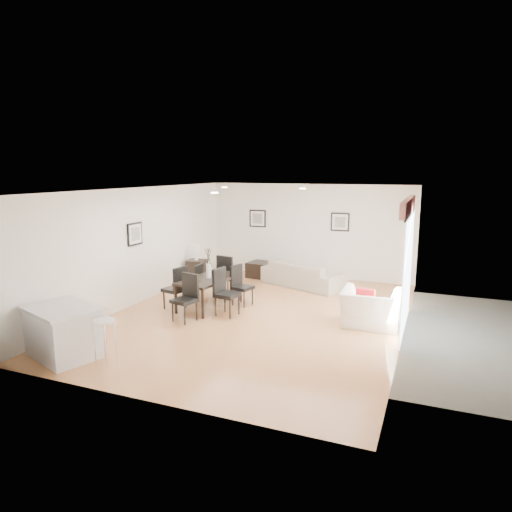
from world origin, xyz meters
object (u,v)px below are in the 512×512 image
at_px(dining_chair_wnear, 177,285).
at_px(dining_chair_efar, 240,283).
at_px(dining_table, 209,281).
at_px(bar_stool, 104,326).
at_px(dining_chair_wfar, 196,280).
at_px(dining_chair_head, 187,295).
at_px(side_table, 197,271).
at_px(dining_chair_enear, 224,289).
at_px(dining_chair_foot, 227,273).
at_px(armchair, 371,308).
at_px(coffee_table, 267,270).
at_px(kitchen_island, 64,331).
at_px(sofa, 303,274).

bearing_deg(dining_chair_wnear, dining_chair_efar, 138.55).
distance_m(dining_table, bar_stool, 3.41).
bearing_deg(dining_chair_wfar, dining_chair_head, 20.05).
bearing_deg(dining_table, side_table, 132.58).
distance_m(dining_chair_enear, side_table, 2.99).
distance_m(dining_chair_wnear, dining_chair_foot, 1.54).
xyz_separation_m(dining_chair_wnear, dining_chair_wfar, (-0.01, 0.84, -0.06)).
relative_size(dining_table, dining_chair_wfar, 1.98).
bearing_deg(dining_table, armchair, 6.86).
bearing_deg(side_table, dining_chair_foot, -32.56).
bearing_deg(coffee_table, dining_chair_efar, -74.50).
bearing_deg(kitchen_island, dining_table, 93.78).
bearing_deg(dining_table, dining_chair_wnear, -136.91).
relative_size(sofa, dining_chair_enear, 2.20).
distance_m(dining_chair_head, bar_stool, 2.41).
bearing_deg(dining_table, dining_chair_enear, -28.77).
bearing_deg(side_table, dining_chair_head, -64.21).
distance_m(dining_chair_efar, dining_chair_head, 1.54).
distance_m(dining_chair_wfar, dining_chair_head, 1.55).
height_order(dining_chair_efar, bar_stool, dining_chair_efar).
distance_m(dining_table, dining_chair_wfar, 0.72).
bearing_deg(dining_chair_foot, bar_stool, 99.27).
xyz_separation_m(dining_chair_efar, dining_chair_head, (-0.56, -1.44, 0.03)).
distance_m(dining_chair_foot, side_table, 1.63).
bearing_deg(dining_table, sofa, 66.86).
distance_m(side_table, kitchen_island, 5.30).
bearing_deg(dining_chair_head, dining_chair_enear, 62.27).
xyz_separation_m(dining_chair_enear, dining_chair_efar, (0.01, 0.83, -0.05)).
relative_size(sofa, dining_chair_efar, 2.42).
xyz_separation_m(dining_chair_efar, dining_chair_foot, (-0.59, 0.58, 0.05)).
height_order(armchair, dining_chair_enear, dining_chair_enear).
xyz_separation_m(dining_chair_wnear, dining_chair_head, (0.59, -0.58, -0.00)).
bearing_deg(dining_chair_head, sofa, 82.25).
relative_size(armchair, dining_chair_foot, 1.12).
xyz_separation_m(sofa, dining_chair_foot, (-1.48, -1.59, 0.24)).
bearing_deg(coffee_table, dining_chair_wnear, -94.32).
bearing_deg(dining_chair_wfar, bar_stool, 4.47).
bearing_deg(dining_chair_wnear, dining_table, 138.64).
distance_m(dining_chair_wnear, coffee_table, 3.69).
bearing_deg(sofa, dining_chair_head, 88.43).
bearing_deg(dining_chair_efar, armchair, -84.32).
xyz_separation_m(dining_table, dining_chair_wnear, (-0.57, -0.43, -0.06)).
relative_size(armchair, coffee_table, 1.04).
distance_m(dining_chair_head, side_table, 3.21).
xyz_separation_m(armchair, side_table, (-5.00, 1.84, -0.05)).
height_order(dining_chair_head, coffee_table, dining_chair_head).
height_order(dining_chair_wnear, dining_chair_enear, dining_chair_enear).
bearing_deg(bar_stool, dining_chair_enear, 77.72).
height_order(dining_chair_wnear, dining_chair_foot, dining_chair_foot).
bearing_deg(dining_chair_wnear, dining_chair_enear, 103.31).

